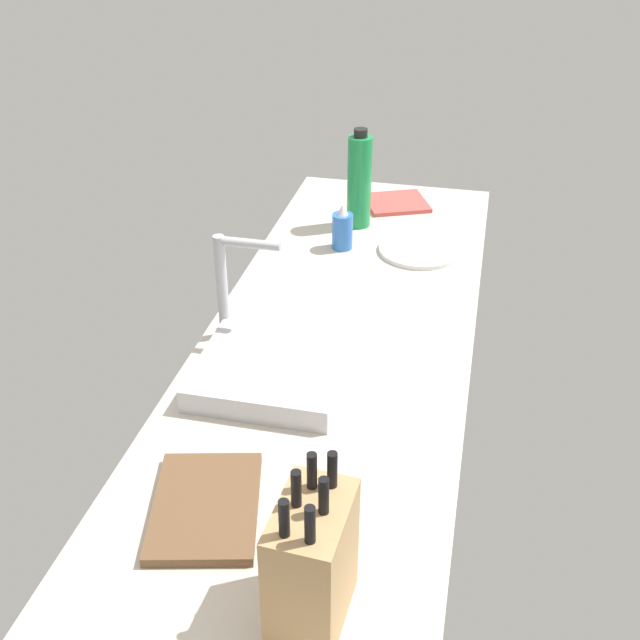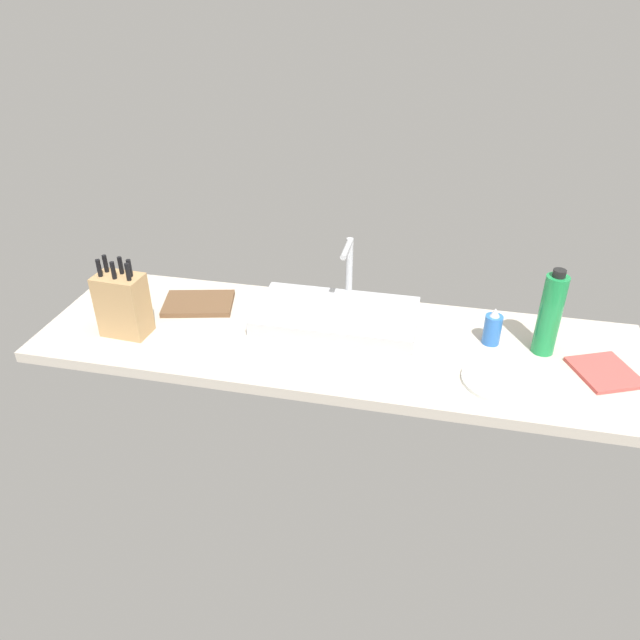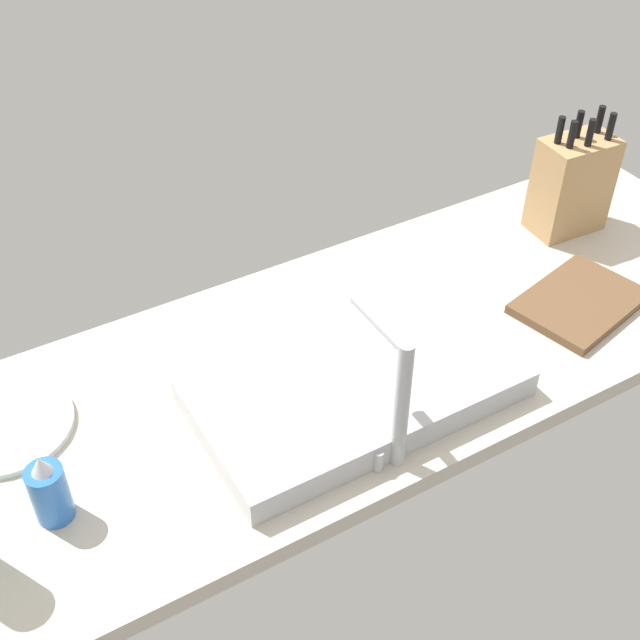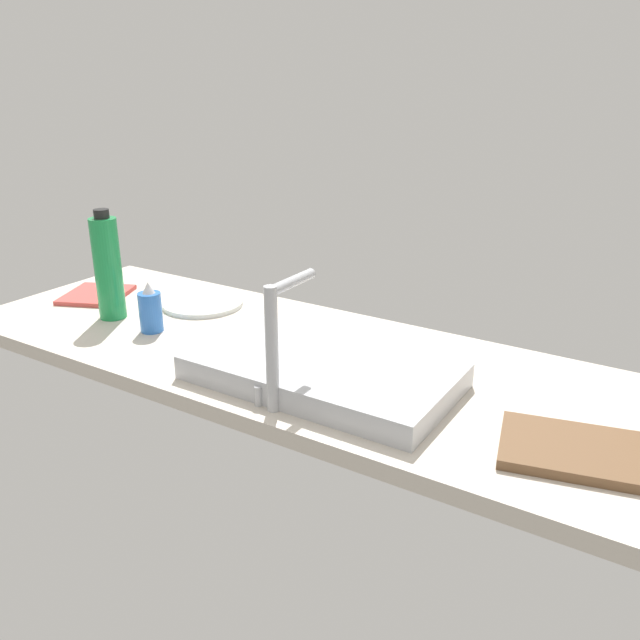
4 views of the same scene
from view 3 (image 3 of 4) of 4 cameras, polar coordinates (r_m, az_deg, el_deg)
name	(u,v)px [view 3 (image 3 of 4)]	position (r cm, az deg, el deg)	size (l,w,h in cm)	color
countertop_slab	(314,375)	(146.88, -0.44, -3.77)	(193.26, 58.95, 3.50)	beige
sink_basin	(356,387)	(138.87, 2.44, -4.62)	(53.34, 29.22, 4.97)	#B7BABF
faucet	(395,388)	(122.15, 5.14, -4.64)	(5.50, 14.41, 24.36)	#B7BABF
knife_block	(572,184)	(181.47, 16.83, 8.89)	(15.49, 10.37, 26.12)	tan
cutting_board	(579,302)	(165.22, 17.30, 1.18)	(23.80, 17.03, 1.80)	brown
soap_bottle	(49,491)	(126.97, -18.01, -11.07)	(5.55, 5.55, 12.54)	blue
dinner_plate	(5,425)	(144.67, -20.69, -6.76)	(21.89, 21.89, 1.20)	silver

